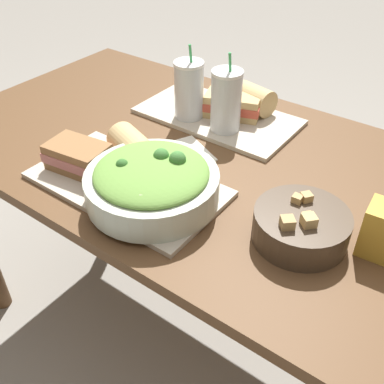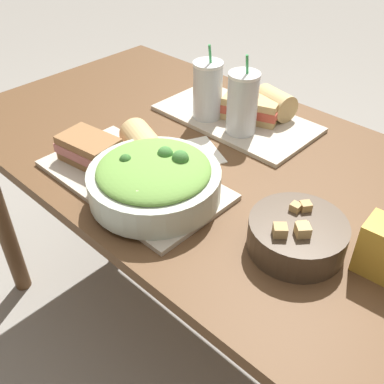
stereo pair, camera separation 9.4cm
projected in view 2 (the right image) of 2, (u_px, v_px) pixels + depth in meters
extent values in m
plane|color=gray|center=(202.00, 328.00, 1.63)|extent=(12.00, 12.00, 0.00)
cube|color=brown|center=(207.00, 156.00, 1.17)|extent=(1.43, 0.80, 0.03)
cylinder|color=brown|center=(0.00, 215.00, 1.56)|extent=(0.06, 0.06, 0.73)
cylinder|color=brown|center=(146.00, 141.00, 1.95)|extent=(0.06, 0.06, 0.73)
cube|color=#BCB29E|center=(133.00, 179.00, 1.05)|extent=(0.45, 0.25, 0.01)
cube|color=#BCB29E|center=(236.00, 118.00, 1.29)|extent=(0.45, 0.25, 0.01)
cylinder|color=beige|center=(155.00, 183.00, 0.98)|extent=(0.29, 0.29, 0.07)
ellipsoid|color=#6B9E42|center=(154.00, 169.00, 0.95)|extent=(0.25, 0.25, 0.05)
sphere|color=#427F38|center=(165.00, 154.00, 0.96)|extent=(0.03, 0.03, 0.03)
sphere|color=#427F38|center=(180.00, 159.00, 0.95)|extent=(0.04, 0.04, 0.04)
sphere|color=#38702D|center=(126.00, 161.00, 0.95)|extent=(0.03, 0.03, 0.03)
cube|color=beige|center=(136.00, 182.00, 0.90)|extent=(0.04, 0.05, 0.01)
cube|color=beige|center=(145.00, 185.00, 0.90)|extent=(0.07, 0.06, 0.01)
cylinder|color=#473828|center=(297.00, 235.00, 0.86)|extent=(0.19, 0.19, 0.06)
cylinder|color=#5B2D19|center=(299.00, 226.00, 0.85)|extent=(0.17, 0.17, 0.01)
cube|color=tan|center=(303.00, 231.00, 0.81)|extent=(0.04, 0.04, 0.03)
cube|color=tan|center=(280.00, 231.00, 0.81)|extent=(0.04, 0.04, 0.02)
cube|color=tan|center=(302.00, 227.00, 0.83)|extent=(0.03, 0.03, 0.02)
cube|color=tan|center=(305.00, 207.00, 0.87)|extent=(0.03, 0.03, 0.02)
cube|color=tan|center=(296.00, 208.00, 0.87)|extent=(0.02, 0.02, 0.02)
cube|color=olive|center=(91.00, 157.00, 1.10)|extent=(0.15, 0.11, 0.02)
cube|color=#C1706B|center=(89.00, 149.00, 1.09)|extent=(0.16, 0.11, 0.02)
cube|color=olive|center=(88.00, 141.00, 1.07)|extent=(0.15, 0.11, 0.02)
cylinder|color=tan|center=(142.00, 142.00, 1.10)|extent=(0.13, 0.11, 0.08)
cylinder|color=beige|center=(150.00, 153.00, 1.06)|extent=(0.03, 0.07, 0.07)
cube|color=tan|center=(251.00, 114.00, 1.28)|extent=(0.18, 0.14, 0.02)
cube|color=#C64C38|center=(252.00, 107.00, 1.26)|extent=(0.18, 0.15, 0.02)
cube|color=tan|center=(253.00, 100.00, 1.25)|extent=(0.18, 0.14, 0.02)
cylinder|color=tan|center=(275.00, 103.00, 1.27)|extent=(0.12, 0.10, 0.08)
cylinder|color=beige|center=(287.00, 110.00, 1.23)|extent=(0.02, 0.07, 0.07)
cylinder|color=silver|center=(208.00, 92.00, 1.24)|extent=(0.08, 0.08, 0.15)
cylinder|color=black|center=(207.00, 95.00, 1.25)|extent=(0.07, 0.07, 0.12)
cylinder|color=white|center=(208.00, 64.00, 1.19)|extent=(0.08, 0.08, 0.01)
cylinder|color=green|center=(210.00, 55.00, 1.17)|extent=(0.01, 0.01, 0.06)
cylinder|color=silver|center=(242.00, 105.00, 1.17)|extent=(0.08, 0.08, 0.16)
cylinder|color=#701E47|center=(242.00, 108.00, 1.18)|extent=(0.07, 0.07, 0.13)
cylinder|color=white|center=(245.00, 75.00, 1.12)|extent=(0.08, 0.08, 0.01)
cylinder|color=green|center=(247.00, 66.00, 1.10)|extent=(0.01, 0.01, 0.06)
cube|color=silver|center=(200.00, 152.00, 1.16)|extent=(0.16, 0.14, 0.00)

